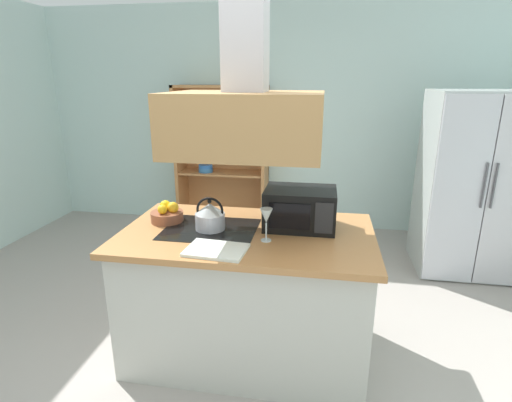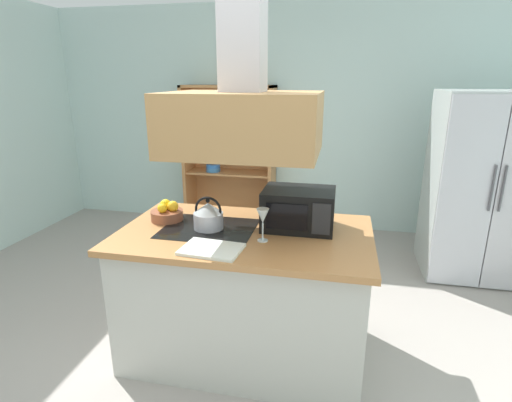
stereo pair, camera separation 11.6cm
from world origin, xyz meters
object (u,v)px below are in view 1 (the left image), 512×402
Objects in this scene: dish_cabinet at (223,166)px; microwave at (300,208)px; refrigerator at (472,184)px; cutting_board at (216,250)px; fruit_bowl at (167,214)px; wine_glass_on_counter at (266,217)px; kettle at (210,216)px.

dish_cabinet is 3.84× the size of microwave.
refrigerator is 2.79m from dish_cabinet.
refrigerator reaches higher than microwave.
fruit_bowl is (-0.46, 0.44, 0.04)m from cutting_board.
microwave reaches higher than fruit_bowl.
cutting_board is at bearing -135.38° from refrigerator.
wine_glass_on_counter is 0.93× the size of fruit_bowl.
cutting_board is 1.53× the size of fruit_bowl.
refrigerator is 2.81m from cutting_board.
dish_cabinet is at bearing 103.40° from cutting_board.
fruit_bowl is (0.20, -2.35, 0.17)m from dish_cabinet.
kettle is at bearing -77.67° from dish_cabinet.
microwave reaches higher than wine_glass_on_counter.
kettle is at bearing -16.53° from fruit_bowl.
dish_cabinet is 2.87m from cutting_board.
kettle is 0.47× the size of microwave.
cutting_board is 0.67m from microwave.
cutting_board is (0.13, -0.34, -0.08)m from kettle.
wine_glass_on_counter is (-1.74, -1.77, 0.18)m from refrigerator.
fruit_bowl is (-0.91, -0.05, -0.08)m from microwave.
cutting_board is at bearing -141.27° from wine_glass_on_counter.
cutting_board is at bearing -43.26° from fruit_bowl.
microwave is at bearing -64.35° from dish_cabinet.
cutting_board is 0.64m from fruit_bowl.
kettle is 1.05× the size of wine_glass_on_counter.
cutting_board is at bearing -76.60° from dish_cabinet.
kettle is 0.35m from fruit_bowl.
microwave is at bearing 55.78° from wine_glass_on_counter.
fruit_bowl is (-0.72, 0.23, -0.10)m from wine_glass_on_counter.
kettle is 0.37m from cutting_board.
refrigerator is 2.91m from fruit_bowl.
refrigerator is 8.47× the size of wine_glass_on_counter.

